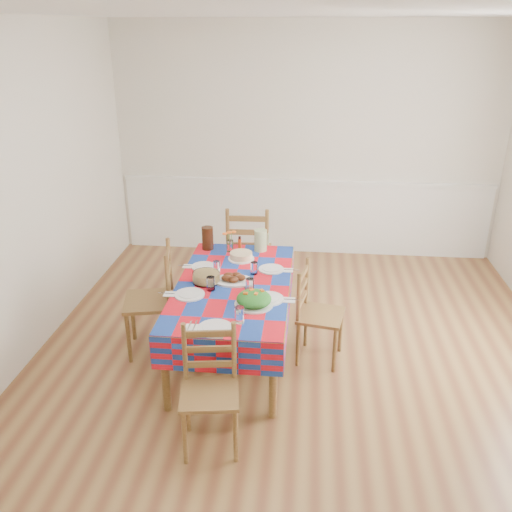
{
  "coord_description": "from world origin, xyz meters",
  "views": [
    {
      "loc": [
        0.05,
        -3.84,
        2.61
      ],
      "look_at": [
        -0.35,
        0.06,
        0.94
      ],
      "focal_mm": 38.0,
      "sensor_mm": 36.0,
      "label": 1
    }
  ],
  "objects": [
    {
      "name": "flower_vase",
      "position": [
        -0.67,
        0.79,
        0.76
      ],
      "size": [
        0.13,
        0.11,
        0.21
      ],
      "color": "white",
      "rests_on": "dining_table"
    },
    {
      "name": "tea_pitcher",
      "position": [
        -0.88,
        0.82,
        0.78
      ],
      "size": [
        0.11,
        0.11,
        0.22
      ],
      "primitive_type": "cylinder",
      "color": "black",
      "rests_on": "dining_table"
    },
    {
      "name": "cake",
      "position": [
        -0.54,
        0.61,
        0.7
      ],
      "size": [
        0.24,
        0.24,
        0.07
      ],
      "color": "white",
      "rests_on": "dining_table"
    },
    {
      "name": "green_pitcher",
      "position": [
        -0.38,
        0.84,
        0.77
      ],
      "size": [
        0.12,
        0.12,
        0.2
      ],
      "primitive_type": "cylinder",
      "color": "#AAC289",
      "rests_on": "dining_table"
    },
    {
      "name": "dining_table",
      "position": [
        -0.54,
        0.1,
        0.6
      ],
      "size": [
        0.93,
        1.72,
        0.67
      ],
      "color": "brown",
      "rests_on": "room"
    },
    {
      "name": "room",
      "position": [
        0.0,
        0.0,
        1.35
      ],
      "size": [
        4.58,
        5.08,
        2.78
      ],
      "color": "brown",
      "rests_on": "ground"
    },
    {
      "name": "chair_far",
      "position": [
        -0.54,
        1.18,
        0.5
      ],
      "size": [
        0.46,
        0.44,
        1.0
      ],
      "rotation": [
        0.0,
        0.0,
        3.18
      ],
      "color": "brown",
      "rests_on": "room"
    },
    {
      "name": "chair_left",
      "position": [
        -1.22,
        0.11,
        0.47
      ],
      "size": [
        0.49,
        0.5,
        0.96
      ],
      "rotation": [
        0.0,
        0.0,
        -1.36
      ],
      "color": "brown",
      "rests_on": "room"
    },
    {
      "name": "serving_utensils",
      "position": [
        -0.39,
        -0.0,
        0.67
      ],
      "size": [
        0.12,
        0.27,
        0.01
      ],
      "color": "black",
      "rests_on": "dining_table"
    },
    {
      "name": "name_card",
      "position": [
        -0.53,
        -0.74,
        0.68
      ],
      "size": [
        0.07,
        0.02,
        0.02
      ],
      "primitive_type": "cube",
      "color": "white",
      "rests_on": "dining_table"
    },
    {
      "name": "hot_sauce",
      "position": [
        -0.58,
        0.84,
        0.74
      ],
      "size": [
        0.03,
        0.03,
        0.13
      ],
      "primitive_type": "cylinder",
      "color": "#C63A0F",
      "rests_on": "dining_table"
    },
    {
      "name": "setting_left_far",
      "position": [
        -0.8,
        0.37,
        0.69
      ],
      "size": [
        0.39,
        0.23,
        0.1
      ],
      "rotation": [
        0.0,
        0.0,
        1.57
      ],
      "color": "white",
      "rests_on": "dining_table"
    },
    {
      "name": "setting_right_near",
      "position": [
        -0.28,
        -0.11,
        0.7
      ],
      "size": [
        0.46,
        0.26,
        0.12
      ],
      "rotation": [
        0.0,
        0.0,
        -1.57
      ],
      "color": "white",
      "rests_on": "dining_table"
    },
    {
      "name": "chair_near",
      "position": [
        -0.54,
        -0.98,
        0.42
      ],
      "size": [
        0.43,
        0.41,
        0.85
      ],
      "rotation": [
        0.0,
        0.0,
        0.15
      ],
      "color": "brown",
      "rests_on": "room"
    },
    {
      "name": "wainscot",
      "position": [
        0.0,
        2.48,
        0.49
      ],
      "size": [
        4.41,
        0.06,
        0.92
      ],
      "color": "white",
      "rests_on": "room"
    },
    {
      "name": "setting_right_far",
      "position": [
        -0.29,
        0.37,
        0.69
      ],
      "size": [
        0.41,
        0.24,
        0.11
      ],
      "rotation": [
        0.0,
        0.0,
        -1.57
      ],
      "color": "white",
      "rests_on": "dining_table"
    },
    {
      "name": "salad_platter",
      "position": [
        -0.33,
        -0.25,
        0.72
      ],
      "size": [
        0.29,
        0.29,
        0.12
      ],
      "color": "white",
      "rests_on": "dining_table"
    },
    {
      "name": "pasta_bowl",
      "position": [
        -0.76,
        0.12,
        0.71
      ],
      "size": [
        0.23,
        0.23,
        0.08
      ],
      "color": "white",
      "rests_on": "dining_table"
    },
    {
      "name": "chair_right",
      "position": [
        0.15,
        0.11,
        0.42
      ],
      "size": [
        0.42,
        0.43,
        0.85
      ],
      "rotation": [
        0.0,
        0.0,
        1.38
      ],
      "color": "brown",
      "rests_on": "room"
    },
    {
      "name": "meat_platter",
      "position": [
        -0.54,
        0.14,
        0.7
      ],
      "size": [
        0.33,
        0.24,
        0.06
      ],
      "color": "white",
      "rests_on": "dining_table"
    },
    {
      "name": "setting_near_head",
      "position": [
        -0.51,
        -0.58,
        0.7
      ],
      "size": [
        0.4,
        0.27,
        0.12
      ],
      "color": "white",
      "rests_on": "dining_table"
    },
    {
      "name": "setting_left_near",
      "position": [
        -0.8,
        -0.1,
        0.7
      ],
      "size": [
        0.44,
        0.26,
        0.11
      ],
      "rotation": [
        0.0,
        0.0,
        1.57
      ],
      "color": "white",
      "rests_on": "dining_table"
    }
  ]
}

